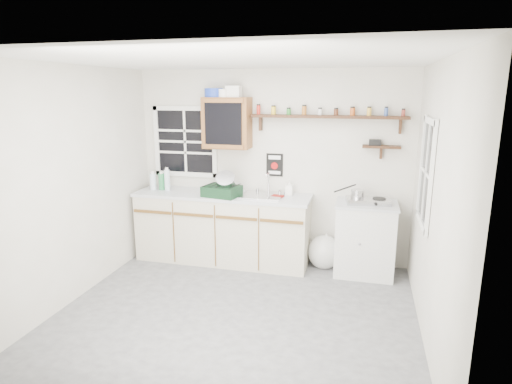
% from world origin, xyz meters
% --- Properties ---
extents(room, '(3.64, 3.24, 2.54)m').
position_xyz_m(room, '(0.00, 0.00, 1.25)').
color(room, '#48484A').
rests_on(room, ground).
extents(main_cabinet, '(2.31, 0.63, 0.92)m').
position_xyz_m(main_cabinet, '(-0.58, 1.30, 0.46)').
color(main_cabinet, '#B9B099').
rests_on(main_cabinet, floor).
extents(right_cabinet, '(0.73, 0.57, 0.91)m').
position_xyz_m(right_cabinet, '(1.25, 1.32, 0.46)').
color(right_cabinet, beige).
rests_on(right_cabinet, floor).
extents(sink, '(0.52, 0.44, 0.29)m').
position_xyz_m(sink, '(-0.05, 1.30, 0.93)').
color(sink, '#B5B4B9').
rests_on(sink, main_cabinet).
extents(upper_cabinet, '(0.60, 0.32, 0.65)m').
position_xyz_m(upper_cabinet, '(-0.55, 1.44, 1.82)').
color(upper_cabinet, brown).
rests_on(upper_cabinet, wall_back).
extents(upper_cabinet_clutter, '(0.47, 0.24, 0.14)m').
position_xyz_m(upper_cabinet_clutter, '(-0.62, 1.44, 2.21)').
color(upper_cabinet_clutter, '#1A35AA').
rests_on(upper_cabinet_clutter, upper_cabinet).
extents(spice_shelf, '(1.91, 0.18, 0.33)m').
position_xyz_m(spice_shelf, '(0.71, 1.51, 1.93)').
color(spice_shelf, black).
rests_on(spice_shelf, wall_back).
extents(secondary_shelf, '(0.45, 0.16, 0.24)m').
position_xyz_m(secondary_shelf, '(1.36, 1.52, 1.58)').
color(secondary_shelf, black).
rests_on(secondary_shelf, wall_back).
extents(warning_sign, '(0.22, 0.02, 0.30)m').
position_xyz_m(warning_sign, '(0.05, 1.59, 1.28)').
color(warning_sign, black).
rests_on(warning_sign, wall_back).
extents(window_back, '(0.93, 0.03, 0.98)m').
position_xyz_m(window_back, '(-1.20, 1.59, 1.55)').
color(window_back, black).
rests_on(window_back, wall_back).
extents(window_right, '(0.03, 0.78, 1.08)m').
position_xyz_m(window_right, '(1.79, 0.55, 1.45)').
color(window_right, black).
rests_on(window_right, wall_back).
extents(water_bottles, '(0.28, 0.11, 0.31)m').
position_xyz_m(water_bottles, '(-1.46, 1.31, 1.05)').
color(water_bottles, silver).
rests_on(water_bottles, main_cabinet).
extents(dish_rack, '(0.50, 0.41, 0.33)m').
position_xyz_m(dish_rack, '(-0.53, 1.18, 1.03)').
color(dish_rack, black).
rests_on(dish_rack, main_cabinet).
extents(soap_bottle, '(0.10, 0.10, 0.20)m').
position_xyz_m(soap_bottle, '(0.28, 1.45, 1.02)').
color(soap_bottle, white).
rests_on(soap_bottle, main_cabinet).
extents(rag, '(0.17, 0.15, 0.02)m').
position_xyz_m(rag, '(0.15, 1.30, 0.93)').
color(rag, maroon).
rests_on(rag, main_cabinet).
extents(hotplate, '(0.54, 0.34, 0.07)m').
position_xyz_m(hotplate, '(1.26, 1.30, 0.94)').
color(hotplate, '#B5B4B9').
rests_on(hotplate, right_cabinet).
extents(saucepan, '(0.37, 0.24, 0.17)m').
position_xyz_m(saucepan, '(1.12, 1.31, 1.02)').
color(saucepan, '#B5B4B9').
rests_on(saucepan, hotplate).
extents(trash_bag, '(0.42, 0.38, 0.48)m').
position_xyz_m(trash_bag, '(0.76, 1.40, 0.21)').
color(trash_bag, silver).
rests_on(trash_bag, floor).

